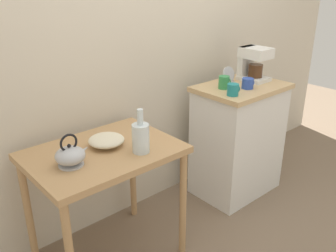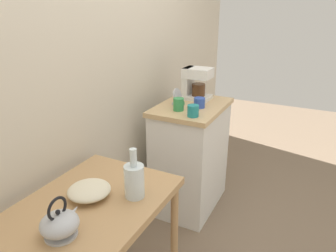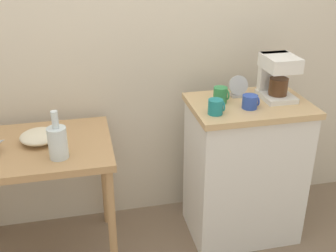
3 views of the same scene
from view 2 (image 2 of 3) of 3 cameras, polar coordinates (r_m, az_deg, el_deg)
name	(u,v)px [view 2 (image 2 of 3)]	position (r m, az deg, el deg)	size (l,w,h in m)	color
ground_plane	(154,242)	(2.47, -2.60, -20.50)	(8.00, 8.00, 0.00)	#7A6651
back_wall	(107,45)	(2.16, -11.16, 14.33)	(4.40, 0.10, 2.80)	beige
wooden_table	(91,221)	(1.62, -14.00, -16.55)	(0.85, 0.62, 0.77)	tan
kitchen_counter	(190,156)	(2.63, 4.11, -5.60)	(0.69, 0.49, 0.91)	white
bowl_stoneware	(89,190)	(1.59, -14.36, -11.35)	(0.21, 0.21, 0.07)	beige
teakettle	(60,224)	(1.38, -19.21, -16.55)	(0.19, 0.16, 0.18)	#B2B5BA
glass_carafe_vase	(134,180)	(1.53, -6.21, -9.80)	(0.10, 0.10, 0.26)	silver
coffee_maker	(195,82)	(2.60, 5.01, 8.04)	(0.18, 0.22, 0.26)	white
mug_blue	(199,103)	(2.39, 5.80, 4.29)	(0.09, 0.09, 0.08)	#2D4CAD
mug_tall_green	(178,104)	(2.32, 1.87, 4.03)	(0.09, 0.08, 0.09)	#338C4C
mug_dark_teal	(193,111)	(2.19, 4.64, 2.81)	(0.09, 0.08, 0.08)	teal
table_clock	(177,97)	(2.46, 1.75, 5.30)	(0.12, 0.06, 0.13)	#B2B5BA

